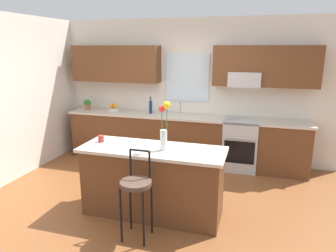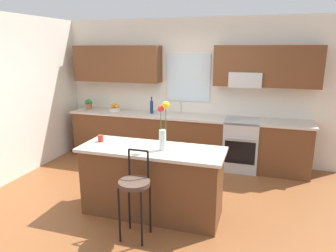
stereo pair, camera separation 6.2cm
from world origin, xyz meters
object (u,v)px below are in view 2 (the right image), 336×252
at_px(flower_vase, 163,128).
at_px(mug_ceramic, 101,138).
at_px(bar_stool_near, 135,187).
at_px(kitchen_island, 152,181).
at_px(bottle_olive_oil, 152,107).
at_px(fruit_bowl_oranges, 115,108).
at_px(potted_plant_small, 89,104).
at_px(oven_range, 241,144).

distance_m(flower_vase, mug_ceramic, 0.96).
height_order(bar_stool_near, flower_vase, flower_vase).
relative_size(bar_stool_near, mug_ceramic, 11.58).
bearing_deg(kitchen_island, bar_stool_near, -90.00).
xyz_separation_m(bar_stool_near, mug_ceramic, (-0.75, 0.61, 0.33)).
bearing_deg(bottle_olive_oil, mug_ceramic, -90.59).
height_order(bar_stool_near, fruit_bowl_oranges, fruit_bowl_oranges).
bearing_deg(mug_ceramic, potted_plant_small, 125.04).
relative_size(bar_stool_near, fruit_bowl_oranges, 4.34).
height_order(kitchen_island, flower_vase, flower_vase).
bearing_deg(oven_range, bottle_olive_oil, 179.18).
bearing_deg(mug_ceramic, oven_range, 47.64).
relative_size(bar_stool_near, potted_plant_small, 4.82).
xyz_separation_m(oven_range, bar_stool_near, (-1.00, -2.53, 0.18)).
bearing_deg(potted_plant_small, bar_stool_near, -50.35).
bearing_deg(fruit_bowl_oranges, oven_range, -0.67).
xyz_separation_m(bar_stool_near, bottle_olive_oil, (-0.73, 2.55, 0.42)).
relative_size(bar_stool_near, bottle_olive_oil, 3.22).
bearing_deg(mug_ceramic, bar_stool_near, -39.01).
height_order(bar_stool_near, mug_ceramic, bar_stool_near).
height_order(fruit_bowl_oranges, potted_plant_small, potted_plant_small).
distance_m(oven_range, bottle_olive_oil, 1.83).
xyz_separation_m(mug_ceramic, potted_plant_small, (-1.36, 1.94, 0.08)).
relative_size(kitchen_island, potted_plant_small, 8.62).
distance_m(kitchen_island, potted_plant_small, 2.97).
height_order(mug_ceramic, potted_plant_small, potted_plant_small).
xyz_separation_m(oven_range, mug_ceramic, (-1.75, -1.92, 0.51)).
bearing_deg(oven_range, mug_ceramic, -132.36).
bearing_deg(kitchen_island, mug_ceramic, 176.03).
height_order(oven_range, flower_vase, flower_vase).
xyz_separation_m(kitchen_island, potted_plant_small, (-2.12, 2.00, 0.58)).
relative_size(flower_vase, bottle_olive_oil, 1.91).
height_order(oven_range, fruit_bowl_oranges, fruit_bowl_oranges).
relative_size(kitchen_island, fruit_bowl_oranges, 7.77).
distance_m(flower_vase, fruit_bowl_oranges, 2.66).
height_order(bar_stool_near, bottle_olive_oil, bottle_olive_oil).
bearing_deg(bar_stool_near, bottle_olive_oil, 106.03).
relative_size(bottle_olive_oil, potted_plant_small, 1.50).
distance_m(oven_range, kitchen_island, 2.21).
relative_size(kitchen_island, bar_stool_near, 1.79).
height_order(kitchen_island, potted_plant_small, potted_plant_small).
xyz_separation_m(kitchen_island, flower_vase, (0.17, -0.03, 0.75)).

